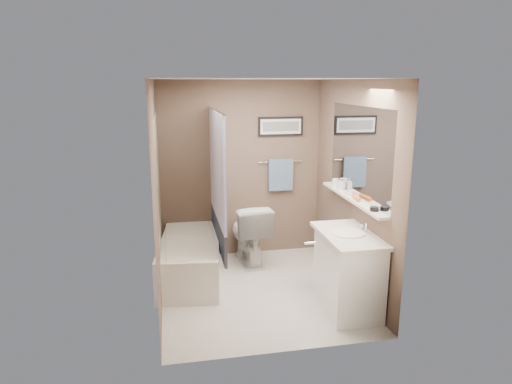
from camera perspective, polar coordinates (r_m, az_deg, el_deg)
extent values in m
plane|color=beige|center=(5.43, 0.31, -12.24)|extent=(2.50, 2.50, 0.00)
cube|color=white|center=(4.89, 0.35, 13.73)|extent=(2.20, 2.50, 0.04)
cube|color=brown|center=(6.21, -1.90, 2.77)|extent=(2.20, 0.04, 2.40)
cube|color=brown|center=(3.87, 3.91, -4.03)|extent=(2.20, 0.04, 2.40)
cube|color=brown|center=(4.94, -12.07, -0.41)|extent=(0.04, 2.50, 2.40)
cube|color=brown|center=(5.34, 11.77, 0.67)|extent=(0.04, 2.50, 2.40)
cube|color=tan|center=(5.47, -12.02, -1.19)|extent=(0.02, 1.55, 2.00)
cylinder|color=silver|center=(5.33, -5.02, 10.13)|extent=(0.02, 1.55, 0.02)
cube|color=white|center=(5.41, -4.88, 3.24)|extent=(0.03, 1.45, 1.28)
cube|color=#263247|center=(5.62, -4.71, -5.01)|extent=(0.03, 1.45, 0.36)
cube|color=silver|center=(5.13, 12.74, 4.88)|extent=(0.02, 1.60, 1.00)
cube|color=silver|center=(5.21, 11.89, -0.79)|extent=(0.12, 1.60, 0.03)
cylinder|color=silver|center=(6.29, 3.08, 3.81)|extent=(0.60, 0.02, 0.02)
cube|color=#819FBC|center=(6.30, 3.10, 2.17)|extent=(0.34, 0.05, 0.44)
cube|color=black|center=(6.24, 3.10, 8.19)|extent=(0.62, 0.02, 0.26)
cube|color=white|center=(6.22, 3.13, 8.18)|extent=(0.56, 0.00, 0.20)
cube|color=#595959|center=(6.22, 3.14, 8.17)|extent=(0.50, 0.00, 0.13)
cube|color=silver|center=(4.10, 11.41, -6.23)|extent=(0.80, 0.02, 2.00)
cylinder|color=silver|center=(4.03, 6.76, -6.37)|extent=(0.10, 0.02, 0.02)
cube|color=white|center=(5.72, -8.18, -8.28)|extent=(0.86, 1.57, 0.50)
cube|color=white|center=(5.63, -8.27, -5.92)|extent=(0.56, 1.36, 0.02)
imported|color=silver|center=(6.10, -0.89, -5.10)|extent=(0.53, 0.84, 0.82)
cube|color=white|center=(5.00, 11.39, -9.89)|extent=(0.55, 0.92, 0.80)
cube|color=silver|center=(4.84, 11.51, -5.34)|extent=(0.54, 0.96, 0.04)
cylinder|color=white|center=(4.83, 11.41, -5.03)|extent=(0.34, 0.34, 0.01)
cylinder|color=silver|center=(4.90, 13.61, -4.38)|extent=(0.02, 0.02, 0.10)
sphere|color=silver|center=(4.99, 13.13, -4.26)|extent=(0.05, 0.05, 0.05)
cylinder|color=black|center=(4.70, 14.57, -2.07)|extent=(0.09, 0.09, 0.04)
cylinder|color=orange|center=(5.10, 12.40, -0.70)|extent=(0.07, 0.22, 0.04)
cube|color=pink|center=(5.34, 11.27, -0.19)|extent=(0.04, 0.16, 0.01)
cylinder|color=white|center=(5.67, 9.89, 1.14)|extent=(0.08, 0.08, 0.10)
imported|color=#999999|center=(5.52, 10.48, 0.99)|extent=(0.06, 0.06, 0.14)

